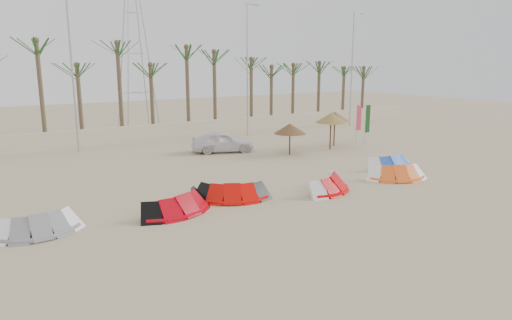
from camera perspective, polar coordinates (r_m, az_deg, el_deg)
ground at (r=19.33m, az=9.63°, el=-6.97°), size 120.00×120.00×0.00m
boundary_wall at (r=37.99m, az=-13.04°, el=3.37°), size 60.00×0.30×1.30m
palm_line at (r=39.20m, az=-13.27°, el=12.13°), size 52.00×4.00×7.70m
lamp_b at (r=34.09m, az=-21.95°, el=10.48°), size 1.25×0.14×11.00m
lamp_c at (r=39.19m, az=-1.04°, el=11.46°), size 1.25×0.14×11.00m
lamp_d at (r=46.57m, az=11.93°, el=11.33°), size 1.25×0.14×11.00m
pylon at (r=44.02m, az=-14.39°, el=3.63°), size 3.00×3.00×14.00m
kite_grey at (r=19.04m, az=-25.70°, el=-7.02°), size 3.16×1.67×0.90m
kite_red_left at (r=19.95m, az=-10.14°, el=-5.10°), size 4.03×2.66×0.90m
kite_red_mid at (r=21.42m, az=-3.44°, el=-3.72°), size 3.93×2.81×0.90m
kite_red_right at (r=23.02m, az=8.58°, el=-2.71°), size 3.82×2.78×0.90m
kite_orange at (r=26.07m, az=16.73°, el=-1.33°), size 3.64×2.58×0.90m
kite_blue at (r=28.68m, az=16.06°, el=-0.08°), size 3.47×1.56×0.90m
parasol_left at (r=31.14m, az=4.26°, el=3.94°), size 2.21×2.21×2.18m
parasol_mid at (r=33.44m, az=9.36°, el=5.21°), size 2.26×2.26×2.66m
parasol_right at (r=34.96m, az=9.82°, el=5.43°), size 2.25×2.25×2.62m
flag_pink at (r=37.24m, az=12.65°, el=5.03°), size 0.45×0.09×3.07m
flag_green at (r=35.91m, az=13.70°, el=4.89°), size 0.45×0.07×3.24m
car at (r=32.33m, az=-4.20°, el=2.31°), size 4.71×3.15×1.49m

